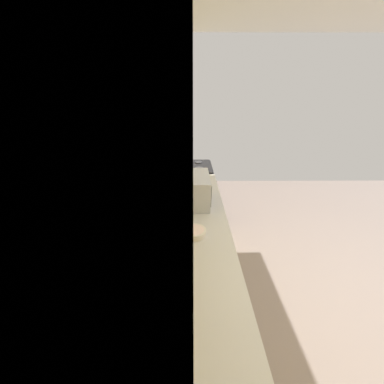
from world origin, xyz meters
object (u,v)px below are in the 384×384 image
at_px(oven_range, 191,194).
at_px(kettle, 193,178).
at_px(microwave, 189,189).
at_px(bowl, 195,232).

bearing_deg(oven_range, kettle, -177.65).
bearing_deg(kettle, microwave, 174.41).
xyz_separation_m(oven_range, kettle, (-0.62, -0.03, 0.51)).
height_order(microwave, kettle, microwave).
xyz_separation_m(bowl, kettle, (1.02, 0.00, 0.04)).
distance_m(oven_range, microwave, 1.25).
relative_size(microwave, bowl, 2.62).
height_order(microwave, bowl, microwave).
xyz_separation_m(microwave, kettle, (0.49, -0.05, -0.07)).
bearing_deg(bowl, microwave, 5.07).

